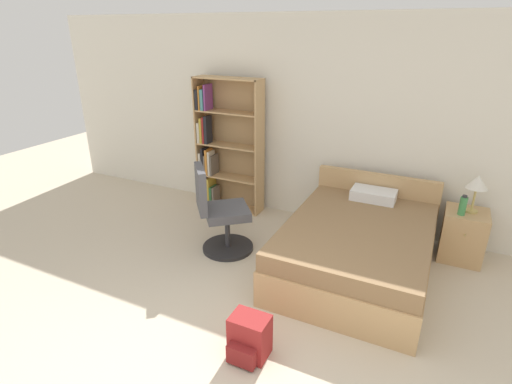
{
  "coord_description": "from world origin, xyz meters",
  "views": [
    {
      "loc": [
        1.12,
        -1.62,
        2.42
      ],
      "look_at": [
        -0.63,
        1.98,
        0.77
      ],
      "focal_mm": 28.0,
      "sensor_mm": 36.0,
      "label": 1
    }
  ],
  "objects": [
    {
      "name": "bookshelf",
      "position": [
        -1.65,
        3.0,
        0.87
      ],
      "size": [
        0.94,
        0.28,
        1.83
      ],
      "color": "tan",
      "rests_on": "ground_plane"
    },
    {
      "name": "water_bottle",
      "position": [
        1.41,
        2.79,
        0.68
      ],
      "size": [
        0.07,
        0.07,
        0.22
      ],
      "color": "#3F8C4C",
      "rests_on": "nightstand"
    },
    {
      "name": "wall_back",
      "position": [
        0.0,
        3.23,
        1.3
      ],
      "size": [
        9.0,
        0.06,
        2.6
      ],
      "color": "silver",
      "rests_on": "ground_plane"
    },
    {
      "name": "backpack_red",
      "position": [
        0.0,
        0.56,
        0.17
      ],
      "size": [
        0.3,
        0.29,
        0.35
      ],
      "color": "maroon",
      "rests_on": "ground_plane"
    },
    {
      "name": "bed",
      "position": [
        0.49,
        2.15,
        0.29
      ],
      "size": [
        1.43,
        1.96,
        0.81
      ],
      "color": "tan",
      "rests_on": "ground_plane"
    },
    {
      "name": "table_lamp",
      "position": [
        1.51,
        2.91,
        0.9
      ],
      "size": [
        0.22,
        0.22,
        0.42
      ],
      "color": "tan",
      "rests_on": "nightstand"
    },
    {
      "name": "office_chair",
      "position": [
        -1.04,
        1.87,
        0.46
      ],
      "size": [
        0.72,
        0.71,
        1.04
      ],
      "color": "#232326",
      "rests_on": "ground_plane"
    },
    {
      "name": "nightstand",
      "position": [
        1.48,
        2.9,
        0.29
      ],
      "size": [
        0.44,
        0.46,
        0.57
      ],
      "color": "tan",
      "rests_on": "ground_plane"
    }
  ]
}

